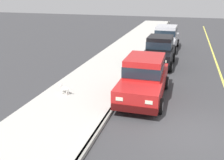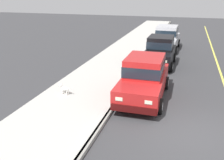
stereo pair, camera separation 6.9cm
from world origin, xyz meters
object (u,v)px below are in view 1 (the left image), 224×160
Objects in this scene: car_black_hatchback at (159,51)px; dog_white at (64,88)px; car_red_sedan at (144,77)px; car_silver_sedan at (166,37)px.

dog_white is at bearing -118.97° from car_black_hatchback.
car_black_hatchback reaches higher than dog_white.
car_red_sedan reaches higher than car_black_hatchback.
car_silver_sedan is (0.06, 10.47, 0.00)m from car_red_sedan.
car_red_sedan is 6.29× the size of dog_white.
car_silver_sedan is 12.00m from dog_white.
car_silver_sedan is 6.35× the size of dog_white.
car_silver_sedan reaches higher than car_black_hatchback.
car_black_hatchback is at bearing -89.79° from car_silver_sedan.
dog_white is (-3.53, -0.97, -0.55)m from car_red_sedan.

